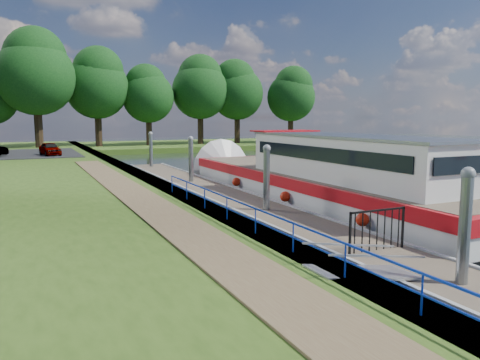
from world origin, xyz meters
name	(u,v)px	position (x,y,z in m)	size (l,w,h in m)	color
ground	(441,293)	(0.00, 0.00, 0.00)	(160.00, 160.00, 0.00)	black
bank_edge	(159,191)	(-2.55, 15.00, 0.39)	(1.10, 90.00, 0.78)	#473D2D
far_bank	(192,145)	(12.00, 52.00, 0.30)	(60.00, 18.00, 0.60)	#304E16
footpath	(159,211)	(-4.40, 8.00, 0.80)	(1.60, 40.00, 0.05)	brown
blue_fence	(273,222)	(-2.75, 3.00, 1.31)	(0.04, 18.04, 0.72)	#0C2DBF
pontoon	(222,197)	(0.00, 13.00, 0.18)	(2.50, 30.00, 0.56)	brown
mooring_piles	(222,175)	(0.00, 13.00, 1.28)	(0.30, 27.30, 3.55)	gray
gangway	(364,271)	(-1.85, 0.50, 0.63)	(2.58, 1.00, 0.92)	#A5A8AD
gate_panel	(377,224)	(0.00, 2.20, 1.15)	(1.85, 0.05, 1.15)	black
barge	(309,179)	(3.60, 11.00, 1.09)	(4.36, 21.15, 4.78)	black
horizon_trees	(86,82)	(-1.61, 48.68, 7.95)	(54.38, 10.03, 12.87)	#332316
car_a	(50,149)	(-6.47, 34.91, 1.38)	(1.28, 3.19, 1.09)	#999999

